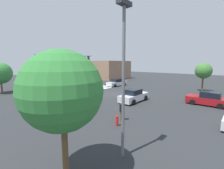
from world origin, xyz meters
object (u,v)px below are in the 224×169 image
(street_light_pole_b, at_px, (124,68))
(car_0, at_px, (134,96))
(pedestrian, at_px, (122,110))
(tree_corner_b, at_px, (0,73))
(car_4, at_px, (208,99))
(car_2, at_px, (69,106))
(traffic_signal_mast, at_px, (54,65))
(car_1, at_px, (75,85))
(car_5, at_px, (117,83))
(tree_corner_c, at_px, (203,71))
(fire_hydrant, at_px, (117,121))
(tree_corner_a, at_px, (62,91))

(street_light_pole_b, bearing_deg, car_0, -149.28)
(pedestrian, bearing_deg, tree_corner_b, 53.56)
(car_4, relative_size, street_light_pole_b, 0.57)
(car_2, distance_m, pedestrian, 5.62)
(car_2, relative_size, car_4, 1.05)
(pedestrian, height_order, street_light_pole_b, street_light_pole_b)
(traffic_signal_mast, bearing_deg, car_1, 65.41)
(car_2, xyz_separation_m, car_5, (-16.88, -7.72, 0.09))
(street_light_pole_b, xyz_separation_m, tree_corner_b, (-0.20, -25.35, -1.36))
(car_0, bearing_deg, tree_corner_c, -21.23)
(pedestrian, bearing_deg, fire_hydrant, 154.60)
(car_4, height_order, tree_corner_a, tree_corner_a)
(street_light_pole_b, bearing_deg, car_1, -117.96)
(car_2, distance_m, car_5, 18.56)
(car_0, bearing_deg, fire_hydrant, -156.85)
(tree_corner_c, bearing_deg, car_0, -20.26)
(car_4, distance_m, tree_corner_c, 9.98)
(tree_corner_a, height_order, tree_corner_c, tree_corner_a)
(traffic_signal_mast, bearing_deg, car_2, -64.75)
(car_5, bearing_deg, tree_corner_c, 110.29)
(tree_corner_b, bearing_deg, traffic_signal_mast, 123.61)
(tree_corner_a, bearing_deg, tree_corner_b, -96.96)
(car_0, xyz_separation_m, car_2, (7.90, -2.50, -0.09))
(street_light_pole_b, relative_size, fire_hydrant, 9.01)
(car_2, relative_size, pedestrian, 2.81)
(tree_corner_c, relative_size, fire_hydrant, 5.76)
(car_5, xyz_separation_m, street_light_pole_b, (19.04, 16.19, 3.92))
(car_2, height_order, tree_corner_c, tree_corner_c)
(car_0, height_order, pedestrian, pedestrian)
(car_2, distance_m, street_light_pole_b, 9.62)
(car_1, distance_m, street_light_pole_b, 22.21)
(car_2, xyz_separation_m, pedestrian, (-1.76, 5.33, 0.28))
(tree_corner_b, bearing_deg, street_light_pole_b, 89.56)
(car_0, height_order, car_4, car_0)
(tree_corner_a, xyz_separation_m, tree_corner_c, (-26.54, 0.02, -0.20))
(tree_corner_b, bearing_deg, pedestrian, 99.52)
(tree_corner_b, bearing_deg, car_4, 118.08)
(traffic_signal_mast, relative_size, car_2, 1.34)
(tree_corner_c, bearing_deg, car_1, -53.71)
(car_1, bearing_deg, car_0, -1.22)
(car_0, xyz_separation_m, tree_corner_b, (9.86, -19.37, 2.56))
(car_2, relative_size, fire_hydrant, 5.42)
(car_2, bearing_deg, tree_corner_b, 100.98)
(car_1, distance_m, fire_hydrant, 18.19)
(car_0, bearing_deg, car_2, 161.48)
(car_2, relative_size, tree_corner_b, 0.92)
(car_1, height_order, car_2, car_1)
(car_4, xyz_separation_m, tree_corner_a, (17.28, -2.40, 3.06))
(car_1, bearing_deg, tree_corner_c, 35.89)
(street_light_pole_b, xyz_separation_m, tree_corner_a, (2.78, -0.95, -0.87))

